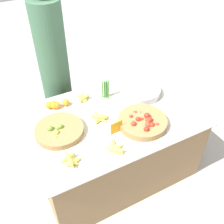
{
  "coord_description": "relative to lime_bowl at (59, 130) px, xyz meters",
  "views": [
    {
      "loc": [
        -0.83,
        -1.57,
        2.31
      ],
      "look_at": [
        0.0,
        0.0,
        0.77
      ],
      "focal_mm": 42.0,
      "sensor_mm": 36.0,
      "label": 1
    }
  ],
  "objects": [
    {
      "name": "banana_bunch_middle_right",
      "position": [
        0.32,
        -0.39,
        -0.01
      ],
      "size": [
        0.16,
        0.19,
        0.05
      ],
      "color": "#EFDB4C",
      "rests_on": "market_table"
    },
    {
      "name": "vendor_person",
      "position": [
        0.23,
        0.77,
        0.06
      ],
      "size": [
        0.31,
        0.31,
        1.74
      ],
      "color": "#385B42",
      "rests_on": "ground_plane"
    },
    {
      "name": "price_sign",
      "position": [
        0.43,
        -0.22,
        0.03
      ],
      "size": [
        0.11,
        0.01,
        0.12
      ],
      "rotation": [
        0.0,
        0.0,
        0.08
      ],
      "color": "orange",
      "rests_on": "market_table"
    },
    {
      "name": "tomato_basket",
      "position": [
        0.68,
        -0.24,
        0.01
      ],
      "size": [
        0.43,
        0.43,
        0.1
      ],
      "color": "olive",
      "rests_on": "market_table"
    },
    {
      "name": "veg_bundle",
      "position": [
        0.58,
        0.25,
        0.07
      ],
      "size": [
        0.07,
        0.06,
        0.19
      ],
      "color": "#4C8E42",
      "rests_on": "market_table"
    },
    {
      "name": "ground_plane",
      "position": [
        0.49,
        -0.02,
        -0.75
      ],
      "size": [
        12.0,
        12.0,
        0.0
      ],
      "primitive_type": "plane",
      "color": "#ADA599"
    },
    {
      "name": "banana_bunch_front_right",
      "position": [
        -0.03,
        -0.34,
        -0.0
      ],
      "size": [
        0.17,
        0.16,
        0.06
      ],
      "color": "#EFDB4C",
      "rests_on": "market_table"
    },
    {
      "name": "lime_bowl",
      "position": [
        0.0,
        0.0,
        0.0
      ],
      "size": [
        0.41,
        0.41,
        0.09
      ],
      "color": "olive",
      "rests_on": "market_table"
    },
    {
      "name": "orange_pile",
      "position": [
        0.09,
        0.33,
        0.01
      ],
      "size": [
        0.22,
        0.1,
        0.08
      ],
      "color": "orange",
      "rests_on": "market_table"
    },
    {
      "name": "banana_bunch_front_left",
      "position": [
        0.37,
        -0.01,
        -0.0
      ],
      "size": [
        0.17,
        0.16,
        0.06
      ],
      "color": "#EFDB4C",
      "rests_on": "market_table"
    },
    {
      "name": "market_table",
      "position": [
        0.49,
        -0.02,
        -0.39
      ],
      "size": [
        1.55,
        1.06,
        0.72
      ],
      "color": "olive",
      "rests_on": "ground_plane"
    },
    {
      "name": "banana_bunch_front_center",
      "position": [
        0.36,
        0.32,
        -0.0
      ],
      "size": [
        0.16,
        0.16,
        0.05
      ],
      "color": "#EFDB4C",
      "rests_on": "market_table"
    },
    {
      "name": "metal_bowl",
      "position": [
        0.9,
        0.14,
        0.01
      ],
      "size": [
        0.39,
        0.39,
        0.07
      ],
      "color": "silver",
      "rests_on": "market_table"
    }
  ]
}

